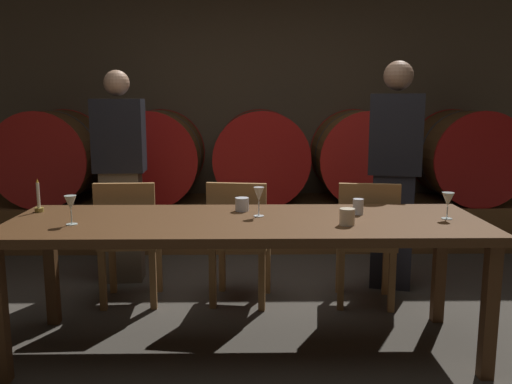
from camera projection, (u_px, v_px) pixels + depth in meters
name	position (u px, v px, depth m)	size (l,w,h in m)	color
ground_plane	(270.00, 346.00, 3.17)	(8.47, 8.47, 0.00)	#3F3A33
back_wall	(260.00, 92.00, 5.75)	(6.51, 0.24, 2.99)	brown
barrel_shelf	(261.00, 221.00, 5.42)	(5.86, 0.90, 0.42)	brown
wine_barrel_far_left	(52.00, 157.00, 5.28)	(0.90, 0.83, 0.90)	#513319
wine_barrel_left	(156.00, 156.00, 5.30)	(0.90, 0.83, 0.90)	brown
wine_barrel_center	(260.00, 156.00, 5.31)	(0.90, 0.83, 0.90)	brown
wine_barrel_right	(360.00, 156.00, 5.33)	(0.90, 0.83, 0.90)	brown
wine_barrel_far_right	(465.00, 156.00, 5.34)	(0.90, 0.83, 0.90)	#513319
dining_table	(246.00, 231.00, 3.03)	(2.64, 0.85, 0.76)	#4C2D16
chair_left	(129.00, 237.00, 3.73)	(0.42, 0.42, 0.88)	olive
chair_center	(239.00, 237.00, 3.74)	(0.45, 0.45, 0.88)	olive
chair_right	(366.00, 238.00, 3.71)	(0.45, 0.45, 0.88)	olive
guest_left	(121.00, 176.00, 4.19)	(0.39, 0.26, 1.64)	brown
guest_right	(394.00, 174.00, 4.04)	(0.43, 0.33, 1.70)	black
candle_center	(39.00, 203.00, 3.21)	(0.05, 0.05, 0.20)	olive
wine_glass_left	(71.00, 204.00, 2.88)	(0.06, 0.06, 0.16)	silver
wine_glass_center	(259.00, 195.00, 3.08)	(0.06, 0.06, 0.17)	white
wine_glass_right	(448.00, 200.00, 3.01)	(0.07, 0.07, 0.15)	silver
cup_left	(242.00, 204.00, 3.24)	(0.08, 0.08, 0.08)	silver
cup_center	(347.00, 217.00, 2.88)	(0.08, 0.08, 0.09)	beige
cup_right	(358.00, 207.00, 3.14)	(0.06, 0.06, 0.09)	silver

